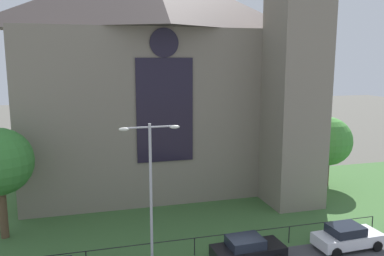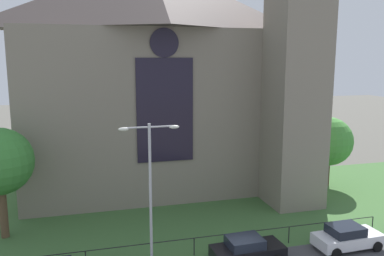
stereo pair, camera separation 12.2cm
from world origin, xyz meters
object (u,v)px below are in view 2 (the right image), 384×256
at_px(streetlamp_near, 150,176).
at_px(parked_car_white, 347,237).
at_px(tree_right_far, 328,142).
at_px(church_building, 161,74).
at_px(parked_car_black, 247,250).

height_order(streetlamp_near, parked_car_white, streetlamp_near).
bearing_deg(parked_car_white, tree_right_far, 60.30).
xyz_separation_m(church_building, streetlamp_near, (-3.36, -13.99, -5.08)).
height_order(church_building, streetlamp_near, church_building).
relative_size(tree_right_far, parked_car_white, 1.50).
bearing_deg(church_building, parked_car_white, -60.91).
bearing_deg(tree_right_far, church_building, 164.26).
bearing_deg(parked_car_white, church_building, 117.15).
bearing_deg(parked_car_black, parked_car_white, -2.96).
bearing_deg(church_building, streetlamp_near, -103.50).
xyz_separation_m(streetlamp_near, parked_car_black, (5.34, -1.43, -4.45)).
height_order(tree_right_far, parked_car_black, tree_right_far).
bearing_deg(church_building, tree_right_far, -15.74).
bearing_deg(parked_car_white, parked_car_black, 177.41).
height_order(parked_car_black, parked_car_white, same).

